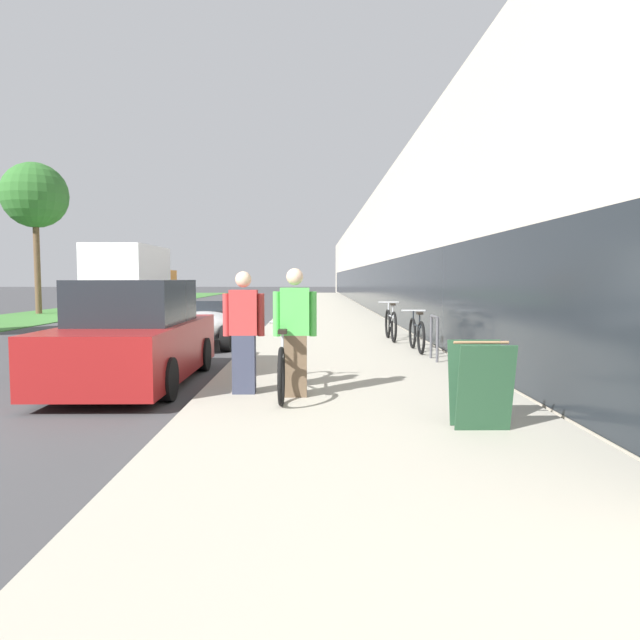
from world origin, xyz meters
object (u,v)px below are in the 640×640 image
Objects in this scene: cruiser_bike_nearest at (417,334)px; moving_truck at (133,281)px; tandem_bicycle at (285,363)px; parked_sedan_curbside at (136,338)px; sandwich_board_sign at (480,384)px; vintage_roadster_curbside at (201,326)px; bike_rack_hoop at (434,333)px; cruiser_bike_middle at (391,324)px; person_bystander at (244,332)px; person_rider at (295,332)px; street_tree_far at (35,196)px.

cruiser_bike_nearest is 0.25× the size of moving_truck.
parked_sedan_curbside reaches higher than tandem_bicycle.
sandwich_board_sign is 0.22× the size of vintage_roadster_curbside.
parked_sedan_curbside reaches higher than bike_rack_hoop.
cruiser_bike_nearest is 2.19m from cruiser_bike_middle.
vintage_roadster_curbside is 12.50m from moving_truck.
person_rider is at bearing -16.42° from person_bystander.
cruiser_bike_middle is 15.09m from moving_truck.
vintage_roadster_curbside is (-2.55, 6.76, -0.49)m from person_rider.
tandem_bicycle is 0.38× the size of moving_truck.
moving_truck is at bearing 113.20° from tandem_bicycle.
parked_sedan_curbside is (-5.06, -1.65, 0.09)m from bike_rack_hoop.
moving_truck is (-9.93, 11.32, 1.02)m from cruiser_bike_middle.
person_bystander is 0.98× the size of cruiser_bike_nearest.
person_bystander reaches higher than vintage_roadster_curbside.
moving_truck is (-7.07, 17.86, 0.60)m from person_bystander.
cruiser_bike_nearest is (3.11, 4.37, -0.46)m from person_bystander.
street_tree_far is (-12.45, 19.11, 4.95)m from tandem_bicycle.
tandem_bicycle is 0.57m from person_rider.
cruiser_bike_nearest is 21.70m from street_tree_far.
street_tree_far is (-14.55, 21.03, 4.88)m from sandwich_board_sign.
tandem_bicycle is at bearing -132.18° from bike_rack_hoop.
person_bystander is 23.06m from street_tree_far.
sandwich_board_sign is at bearing -34.60° from person_bystander.
parked_sedan_curbside is 21.00m from street_tree_far.
parked_sedan_curbside is (-4.98, -2.98, 0.24)m from cruiser_bike_nearest.
person_bystander is 1.93× the size of bike_rack_hoop.
person_rider is at bearing -117.91° from cruiser_bike_nearest.
tandem_bicycle is at bearing 137.42° from sandwich_board_sign.
sandwich_board_sign is (-0.23, -8.37, 0.06)m from cruiser_bike_middle.
sandwich_board_sign is 5.53m from parked_sedan_curbside.
tandem_bicycle is at bearing -56.91° from street_tree_far.
person_bystander is at bearing -113.60° from cruiser_bike_middle.
vintage_roadster_curbside is at bearing 118.23° from sandwich_board_sign.
bike_rack_hoop is 0.94× the size of sandwich_board_sign.
bike_rack_hoop is 0.46× the size of cruiser_bike_middle.
cruiser_bike_middle is at bearing 96.59° from cruiser_bike_nearest.
parked_sedan_curbside is (-2.55, 1.59, -0.23)m from person_rider.
tandem_bicycle is at bearing -28.06° from parked_sedan_curbside.
vintage_roadster_curbside reaches higher than bike_rack_hoop.
person_rider is at bearing -69.34° from vintage_roadster_curbside.
bike_rack_hoop is 6.16m from vintage_roadster_curbside.
street_tree_far reaches higher than cruiser_bike_middle.
person_rider reaches higher than cruiser_bike_middle.
person_rider is 5.20m from cruiser_bike_nearest.
person_bystander is 0.38× the size of parked_sedan_curbside.
moving_truck is (-9.70, 19.68, 0.96)m from sandwich_board_sign.
street_tree_far is at bearing 139.38° from cruiser_bike_middle.
sandwich_board_sign is at bearing -96.61° from bike_rack_hoop.
sandwich_board_sign is 0.14× the size of moving_truck.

